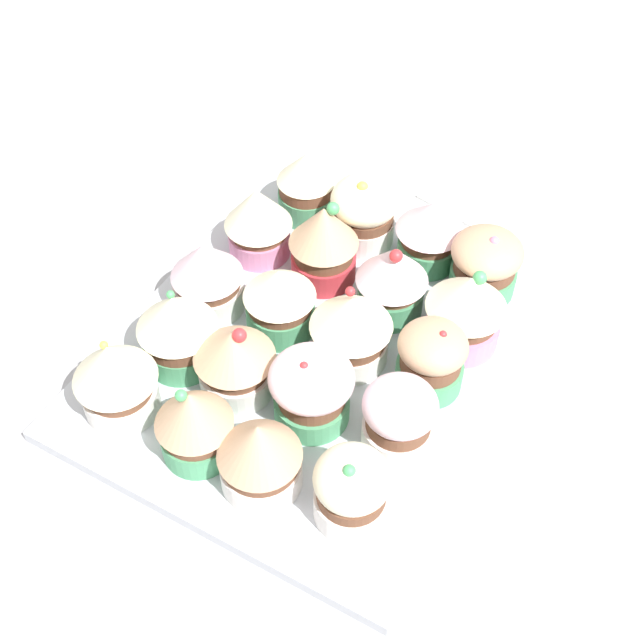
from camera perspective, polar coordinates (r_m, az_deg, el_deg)
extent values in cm
cube|color=#9E9EA3|center=(73.63, 0.00, -2.91)|extent=(180.00, 180.00, 3.00)
cube|color=silver|center=(71.99, 0.00, -1.88)|extent=(37.74, 31.21, 1.20)
cylinder|color=white|center=(61.70, 2.06, -12.14)|extent=(5.28, 5.28, 2.46)
cylinder|color=brown|center=(60.17, 2.11, -11.33)|extent=(4.89, 4.89, 1.06)
ellipsoid|color=#F4EDC6|center=(58.68, 2.15, -10.50)|extent=(5.38, 5.38, 3.99)
sphere|color=#4CB266|center=(56.81, 1.96, -9.99)|extent=(0.90, 0.90, 0.90)
cylinder|color=white|center=(64.91, 5.14, -7.56)|extent=(5.34, 5.34, 2.56)
cylinder|color=brown|center=(63.32, 5.25, -6.60)|extent=(4.87, 4.87, 1.28)
ellipsoid|color=silver|center=(61.92, 5.36, -5.70)|extent=(5.56, 5.56, 3.60)
cylinder|color=#4C9E6B|center=(68.58, 7.24, -3.57)|extent=(5.36, 5.36, 2.39)
cylinder|color=brown|center=(67.10, 7.39, -2.59)|extent=(4.81, 4.81, 1.40)
ellipsoid|color=tan|center=(65.84, 7.53, -1.70)|extent=(5.46, 5.46, 3.12)
sphere|color=red|center=(64.73, 8.18, -0.95)|extent=(0.60, 0.60, 0.60)
cylinder|color=pink|center=(71.73, 9.40, -0.66)|extent=(6.09, 6.09, 2.62)
cylinder|color=brown|center=(70.17, 9.61, 0.45)|extent=(5.46, 5.46, 1.56)
cone|color=#F4EDC6|center=(68.39, 9.87, 1.80)|extent=(6.63, 6.63, 3.30)
sphere|color=#4CB266|center=(67.60, 10.58, 2.78)|extent=(1.13, 1.13, 1.13)
cylinder|color=#4C9E6B|center=(76.10, 10.71, 2.68)|extent=(5.76, 5.76, 2.44)
cylinder|color=brown|center=(74.85, 10.90, 3.62)|extent=(5.34, 5.34, 1.11)
ellipsoid|color=tan|center=(73.79, 11.07, 4.46)|extent=(6.16, 6.16, 3.26)
sphere|color=pink|center=(72.63, 11.49, 5.15)|extent=(0.85, 0.85, 0.85)
cylinder|color=white|center=(63.18, -3.92, -10.04)|extent=(5.98, 5.98, 2.35)
cylinder|color=brown|center=(61.70, -4.01, -9.20)|extent=(5.63, 5.63, 1.13)
cone|color=tan|center=(59.75, -4.12, -8.03)|extent=(6.13, 6.13, 3.50)
cylinder|color=#4C9E6B|center=(66.28, -0.55, -5.77)|extent=(5.85, 5.85, 2.22)
cylinder|color=brown|center=(64.78, -0.56, -4.82)|extent=(5.23, 5.23, 1.48)
ellipsoid|color=silver|center=(63.39, -0.57, -3.90)|extent=(6.51, 6.51, 3.29)
sphere|color=red|center=(62.15, -1.07, -3.06)|extent=(0.65, 0.65, 0.65)
cylinder|color=white|center=(69.96, 2.12, -1.71)|extent=(6.11, 6.11, 2.29)
cylinder|color=brown|center=(68.48, 2.17, -0.68)|extent=(5.76, 5.76, 1.59)
cone|color=#F4EDC6|center=(66.67, 2.23, 0.65)|extent=(6.68, 6.68, 3.19)
sphere|color=red|center=(65.99, 2.02, 1.91)|extent=(0.79, 0.79, 0.79)
cylinder|color=#4C9E6B|center=(73.27, 4.68, 1.42)|extent=(5.62, 5.62, 2.70)
cylinder|color=brown|center=(71.92, 4.77, 2.41)|extent=(5.03, 5.03, 1.01)
cone|color=silver|center=(70.30, 4.89, 3.68)|extent=(6.09, 6.09, 3.50)
sphere|color=red|center=(68.78, 5.07, 4.26)|extent=(1.10, 1.10, 1.10)
cylinder|color=#4C9E6B|center=(77.88, 7.13, 4.59)|extent=(5.42, 5.42, 2.41)
cylinder|color=brown|center=(76.58, 7.27, 5.60)|extent=(4.92, 4.92, 1.39)
cone|color=silver|center=(75.11, 7.43, 6.82)|extent=(6.06, 6.06, 3.00)
cylinder|color=#4C9E6B|center=(65.08, -8.12, -7.95)|extent=(5.45, 5.45, 2.36)
cylinder|color=brown|center=(63.60, -8.30, -7.07)|extent=(5.09, 5.09, 1.23)
cone|color=tan|center=(61.70, -8.53, -5.86)|extent=(5.82, 5.82, 3.43)
sphere|color=#4CB266|center=(60.52, -9.22, -4.97)|extent=(0.89, 0.89, 0.89)
cylinder|color=white|center=(68.11, -5.54, -3.83)|extent=(5.94, 5.94, 2.43)
cylinder|color=brown|center=(66.60, -5.66, -2.83)|extent=(5.31, 5.31, 1.40)
cone|color=tan|center=(64.95, -5.80, -1.67)|extent=(6.41, 6.41, 2.86)
sphere|color=red|center=(63.88, -5.38, -1.02)|extent=(1.13, 1.13, 1.13)
cylinder|color=#4C9E6B|center=(71.93, -2.51, 0.40)|extent=(5.76, 5.76, 2.69)
cylinder|color=brown|center=(70.49, -2.57, 1.44)|extent=(5.39, 5.39, 1.20)
cone|color=#F4EDC6|center=(69.01, -2.62, 2.58)|extent=(6.02, 6.02, 2.84)
cylinder|color=#D1333D|center=(75.85, 0.24, 3.62)|extent=(5.72, 5.72, 2.54)
cylinder|color=brown|center=(74.40, 0.24, 4.73)|extent=(5.23, 5.23, 1.57)
cone|color=tan|center=(72.53, 0.25, 6.27)|extent=(6.06, 6.06, 3.89)
sphere|color=#4CB266|center=(71.46, 0.88, 7.41)|extent=(1.11, 1.11, 1.11)
cylinder|color=white|center=(79.36, 2.88, 6.04)|extent=(5.66, 5.66, 2.50)
cylinder|color=brown|center=(78.16, 2.93, 7.00)|extent=(5.42, 5.42, 1.09)
ellipsoid|color=#F4EDC6|center=(77.01, 2.98, 7.96)|extent=(6.10, 6.10, 3.95)
sphere|color=#EAD64C|center=(75.53, 2.84, 8.81)|extent=(1.05, 1.05, 1.05)
cylinder|color=white|center=(68.45, -13.05, -5.11)|extent=(5.88, 5.88, 2.25)
cylinder|color=brown|center=(66.96, -13.33, -4.15)|extent=(5.24, 5.24, 1.53)
cone|color=#F4EDC6|center=(64.97, -13.72, -2.78)|extent=(6.45, 6.45, 3.63)
sphere|color=#EAD64C|center=(63.89, -14.17, -1.63)|extent=(0.64, 0.64, 0.64)
cylinder|color=#4C9E6B|center=(70.50, -9.19, -1.93)|extent=(6.01, 6.01, 2.39)
cylinder|color=brown|center=(68.99, -9.39, -0.90)|extent=(5.77, 5.77, 1.57)
cone|color=#F4EDC6|center=(67.14, -9.65, 0.47)|extent=(6.49, 6.49, 3.38)
sphere|color=#4CB266|center=(66.31, -9.91, 1.67)|extent=(0.66, 0.66, 0.66)
cylinder|color=white|center=(74.18, -7.34, 1.74)|extent=(6.08, 6.08, 2.47)
cylinder|color=brown|center=(72.90, -7.47, 2.68)|extent=(5.52, 5.52, 1.07)
cone|color=silver|center=(71.28, -7.65, 3.95)|extent=(6.13, 6.13, 3.50)
cylinder|color=pink|center=(78.35, -4.03, 5.21)|extent=(5.60, 5.60, 2.36)
cylinder|color=brown|center=(77.20, -4.10, 6.12)|extent=(5.09, 5.09, 1.02)
cone|color=#F4EDC6|center=(75.55, -4.20, 7.48)|extent=(6.10, 6.10, 3.89)
cylinder|color=#4C9E6B|center=(82.03, -0.90, 7.84)|extent=(5.36, 5.36, 2.55)
cylinder|color=brown|center=(80.74, -0.92, 8.89)|extent=(5.12, 5.12, 1.40)
cone|color=#F4EDC6|center=(79.35, -0.94, 10.11)|extent=(5.47, 5.47, 2.99)
cube|color=white|center=(89.77, 12.25, 9.01)|extent=(17.62, 13.87, 0.60)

